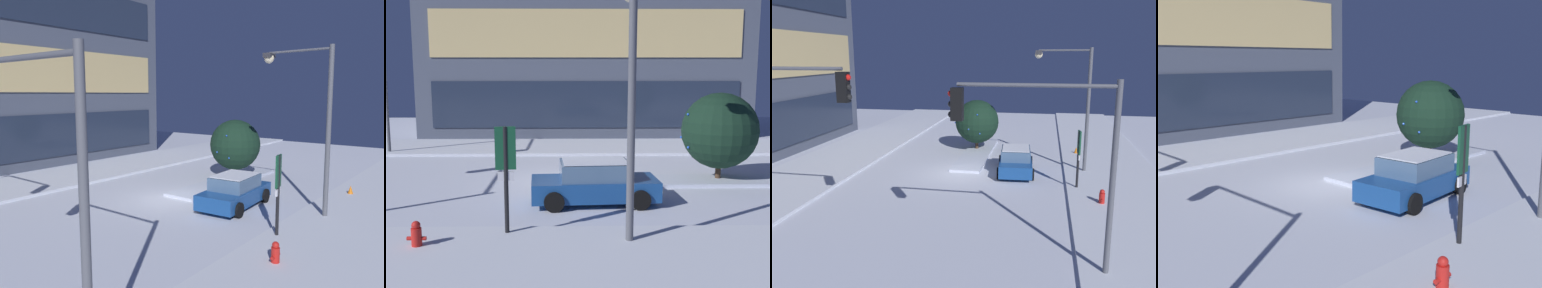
# 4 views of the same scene
# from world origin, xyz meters

# --- Properties ---
(ground) EXTENTS (52.00, 52.00, 0.00)m
(ground) POSITION_xyz_m (0.00, 0.00, 0.00)
(ground) COLOR silver
(curb_strip_near) EXTENTS (52.00, 5.20, 0.14)m
(curb_strip_near) POSITION_xyz_m (0.00, -8.43, 0.07)
(curb_strip_near) COLOR silver
(curb_strip_near) RESTS_ON ground
(curb_strip_far) EXTENTS (52.00, 5.20, 0.14)m
(curb_strip_far) POSITION_xyz_m (0.00, 8.43, 0.07)
(curb_strip_far) COLOR silver
(curb_strip_far) RESTS_ON ground
(median_strip) EXTENTS (9.00, 1.80, 0.14)m
(median_strip) POSITION_xyz_m (4.88, -0.14, 0.07)
(median_strip) COLOR silver
(median_strip) RESTS_ON ground
(car_near) EXTENTS (4.43, 2.24, 1.49)m
(car_near) POSITION_xyz_m (1.01, -3.06, 0.71)
(car_near) COLOR #19478C
(car_near) RESTS_ON ground
(street_lamp_arched) EXTENTS (0.65, 3.15, 7.08)m
(street_lamp_arched) POSITION_xyz_m (1.80, -6.05, 4.68)
(street_lamp_arched) COLOR #565960
(street_lamp_arched) RESTS_ON ground
(fire_hydrant) EXTENTS (0.48, 0.26, 0.78)m
(fire_hydrant) POSITION_xyz_m (-3.67, -7.28, 0.38)
(fire_hydrant) COLOR red
(fire_hydrant) RESTS_ON ground
(parking_info_sign) EXTENTS (0.55, 0.14, 3.03)m
(parking_info_sign) POSITION_xyz_m (-1.53, -6.33, 1.94)
(parking_info_sign) COLOR black
(parking_info_sign) RESTS_ON ground
(decorated_tree_median) EXTENTS (3.05, 3.05, 3.60)m
(decorated_tree_median) POSITION_xyz_m (6.19, 0.07, 2.08)
(decorated_tree_median) COLOR #473323
(decorated_tree_median) RESTS_ON ground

